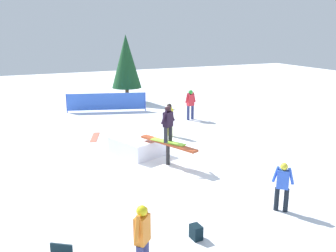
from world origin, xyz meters
TOP-DOWN VIEW (x-y plane):
  - ground_plane at (0.00, 0.00)m, footprint 60.00×60.00m
  - rail_feature at (0.00, 0.00)m, footprint 2.55×1.19m
  - snow_kicker_ramp at (-1.58, -0.60)m, footprint 2.21×2.04m
  - main_rider_on_rail at (0.00, 0.00)m, footprint 1.35×0.93m
  - bystander_red at (-5.75, 3.88)m, footprint 0.29×0.70m
  - bystander_yellow at (-3.37, 1.57)m, footprint 0.69×0.28m
  - bystander_orange at (5.46, -2.99)m, footprint 0.49×0.51m
  - bystander_blue at (4.44, 1.35)m, footprint 0.46×0.47m
  - loose_snowboard_coral at (-4.50, -1.60)m, footprint 1.51×0.78m
  - backpack_on_snow at (4.73, -1.40)m, footprint 0.31×0.24m
  - safety_fence at (-9.46, 0.29)m, footprint 1.37×4.40m
  - pine_tree_far at (-11.82, 2.33)m, footprint 1.93×1.93m

SIDE VIEW (x-z plane):
  - ground_plane at x=0.00m, z-range 0.00..0.00m
  - loose_snowboard_coral at x=-4.50m, z-range 0.00..0.02m
  - backpack_on_snow at x=4.73m, z-range 0.00..0.34m
  - snow_kicker_ramp at x=-1.58m, z-range 0.00..0.65m
  - safety_fence at x=-9.46m, z-range 0.05..1.15m
  - rail_feature at x=0.00m, z-range 0.30..1.14m
  - bystander_blue at x=4.44m, z-range 0.08..1.45m
  - bystander_yellow at x=-3.37m, z-range 0.09..1.59m
  - bystander_orange at x=5.46m, z-range 0.09..1.60m
  - bystander_red at x=-5.75m, z-range 0.10..1.70m
  - main_rider_on_rail at x=0.00m, z-range 0.84..2.16m
  - pine_tree_far at x=-11.82m, z-range 0.47..4.85m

